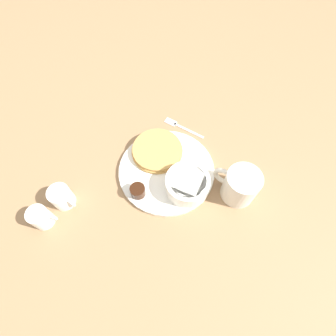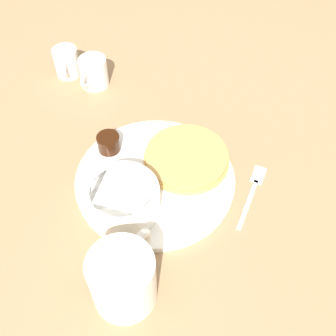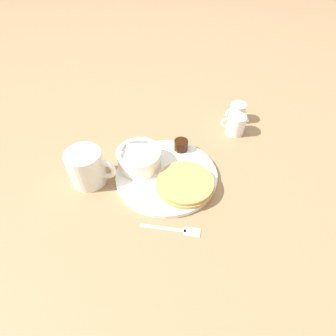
{
  "view_description": "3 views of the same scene",
  "coord_description": "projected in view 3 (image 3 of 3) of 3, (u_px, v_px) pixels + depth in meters",
  "views": [
    {
      "loc": [
        0.25,
        -0.23,
        0.64
      ],
      "look_at": [
        0.01,
        -0.0,
        0.03
      ],
      "focal_mm": 28.0,
      "sensor_mm": 36.0,
      "label": 1
    },
    {
      "loc": [
        0.32,
        0.27,
        0.56
      ],
      "look_at": [
        -0.02,
        0.01,
        0.03
      ],
      "focal_mm": 45.0,
      "sensor_mm": 36.0,
      "label": 2
    },
    {
      "loc": [
        -0.18,
        0.42,
        0.5
      ],
      "look_at": [
        -0.01,
        0.01,
        0.04
      ],
      "focal_mm": 28.0,
      "sensor_mm": 36.0,
      "label": 3
    }
  ],
  "objects": [
    {
      "name": "ground_plane",
      "position": [
        166.0,
        176.0,
        0.68
      ],
      "size": [
        4.0,
        4.0,
        0.0
      ],
      "primitive_type": "plane",
      "color": "#93704C"
    },
    {
      "name": "plate",
      "position": [
        166.0,
        175.0,
        0.68
      ],
      "size": [
        0.26,
        0.26,
        0.01
      ],
      "color": "white",
      "rests_on": "ground_plane"
    },
    {
      "name": "pancake_stack",
      "position": [
        185.0,
        183.0,
        0.64
      ],
      "size": [
        0.14,
        0.14,
        0.02
      ],
      "color": "tan",
      "rests_on": "plate"
    },
    {
      "name": "bowl",
      "position": [
        139.0,
        158.0,
        0.67
      ],
      "size": [
        0.11,
        0.11,
        0.05
      ],
      "color": "white",
      "rests_on": "plate"
    },
    {
      "name": "syrup_cup",
      "position": [
        181.0,
        145.0,
        0.73
      ],
      "size": [
        0.04,
        0.04,
        0.03
      ],
      "color": "black",
      "rests_on": "plate"
    },
    {
      "name": "butter_ramekin",
      "position": [
        136.0,
        155.0,
        0.7
      ],
      "size": [
        0.05,
        0.05,
        0.04
      ],
      "color": "white",
      "rests_on": "plate"
    },
    {
      "name": "coffee_mug",
      "position": [
        87.0,
        168.0,
        0.64
      ],
      "size": [
        0.12,
        0.09,
        0.09
      ],
      "color": "silver",
      "rests_on": "ground_plane"
    },
    {
      "name": "creamer_pitcher_near",
      "position": [
        236.0,
        124.0,
        0.79
      ],
      "size": [
        0.08,
        0.05,
        0.06
      ],
      "color": "white",
      "rests_on": "ground_plane"
    },
    {
      "name": "creamer_pitcher_far",
      "position": [
        237.0,
        112.0,
        0.83
      ],
      "size": [
        0.06,
        0.06,
        0.06
      ],
      "color": "white",
      "rests_on": "ground_plane"
    },
    {
      "name": "fork",
      "position": [
        178.0,
        230.0,
        0.57
      ],
      "size": [
        0.13,
        0.05,
        0.0
      ],
      "color": "silver",
      "rests_on": "ground_plane"
    }
  ]
}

